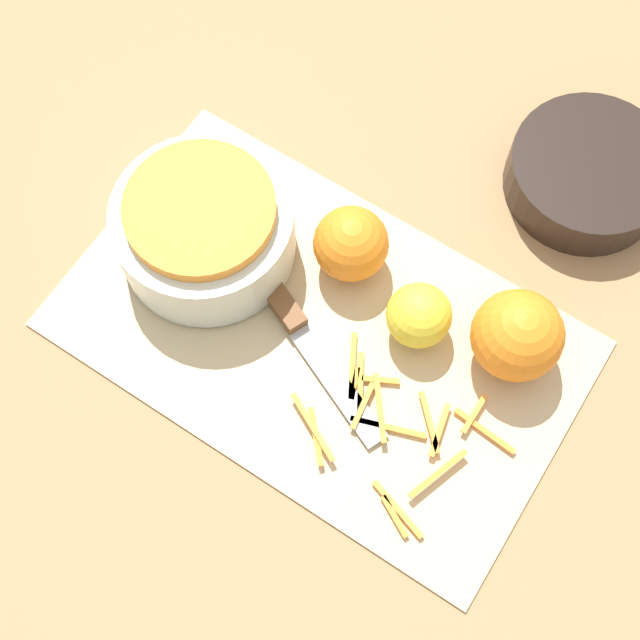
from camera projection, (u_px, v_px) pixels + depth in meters
name	position (u px, v px, depth m)	size (l,w,h in m)	color
ground_plane	(320.00, 334.00, 0.83)	(4.00, 4.00, 0.00)	#9E754C
cutting_board	(320.00, 333.00, 0.83)	(0.47, 0.28, 0.01)	#CCB284
bowl_speckled	(204.00, 228.00, 0.82)	(0.17, 0.17, 0.08)	silver
bowl_dark	(588.00, 174.00, 0.87)	(0.16, 0.16, 0.05)	black
knife	(284.00, 307.00, 0.83)	(0.22, 0.11, 0.02)	brown
orange_left	(517.00, 335.00, 0.78)	(0.08, 0.08, 0.08)	orange
orange_right	(351.00, 244.00, 0.82)	(0.07, 0.07, 0.07)	orange
lemon	(419.00, 315.00, 0.80)	(0.06, 0.06, 0.06)	yellow
peel_pile	(391.00, 426.00, 0.79)	(0.19, 0.15, 0.01)	orange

